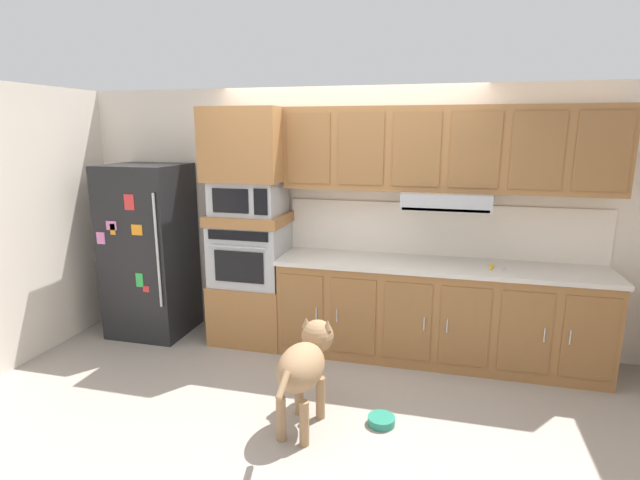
# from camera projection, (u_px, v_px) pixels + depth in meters

# --- Properties ---
(ground_plane) EXTENTS (9.60, 9.60, 0.00)m
(ground_plane) POSITION_uv_depth(u_px,v_px,m) (321.00, 385.00, 4.09)
(ground_plane) COLOR #9E9389
(back_kitchen_wall) EXTENTS (6.20, 0.12, 2.50)m
(back_kitchen_wall) POSITION_uv_depth(u_px,v_px,m) (348.00, 216.00, 4.86)
(back_kitchen_wall) COLOR silver
(back_kitchen_wall) RESTS_ON ground
(side_panel_left) EXTENTS (0.12, 7.10, 2.50)m
(side_panel_left) POSITION_uv_depth(u_px,v_px,m) (28.00, 224.00, 4.49)
(side_panel_left) COLOR silver
(side_panel_left) RESTS_ON ground
(refrigerator) EXTENTS (0.76, 0.73, 1.76)m
(refrigerator) POSITION_uv_depth(u_px,v_px,m) (150.00, 250.00, 5.02)
(refrigerator) COLOR black
(refrigerator) RESTS_ON ground
(oven_base_cabinet) EXTENTS (0.74, 0.62, 0.60)m
(oven_base_cabinet) POSITION_uv_depth(u_px,v_px,m) (253.00, 310.00, 4.95)
(oven_base_cabinet) COLOR #996638
(oven_base_cabinet) RESTS_ON ground
(built_in_oven) EXTENTS (0.70, 0.62, 0.60)m
(built_in_oven) POSITION_uv_depth(u_px,v_px,m) (251.00, 253.00, 4.82)
(built_in_oven) COLOR #A8AAAF
(built_in_oven) RESTS_ON oven_base_cabinet
(appliance_mid_shelf) EXTENTS (0.74, 0.62, 0.10)m
(appliance_mid_shelf) POSITION_uv_depth(u_px,v_px,m) (250.00, 219.00, 4.74)
(appliance_mid_shelf) COLOR #996638
(appliance_mid_shelf) RESTS_ON built_in_oven
(microwave) EXTENTS (0.64, 0.54, 0.32)m
(microwave) POSITION_uv_depth(u_px,v_px,m) (249.00, 197.00, 4.69)
(microwave) COLOR #A8AAAF
(microwave) RESTS_ON appliance_mid_shelf
(appliance_upper_cabinet) EXTENTS (0.74, 0.62, 0.68)m
(appliance_upper_cabinet) POSITION_uv_depth(u_px,v_px,m) (247.00, 145.00, 4.58)
(appliance_upper_cabinet) COLOR #996638
(appliance_upper_cabinet) RESTS_ON microwave
(lower_cabinet_run) EXTENTS (2.90, 0.63, 0.88)m
(lower_cabinet_run) POSITION_uv_depth(u_px,v_px,m) (436.00, 314.00, 4.48)
(lower_cabinet_run) COLOR #996638
(lower_cabinet_run) RESTS_ON ground
(countertop_slab) EXTENTS (2.94, 0.64, 0.04)m
(countertop_slab) POSITION_uv_depth(u_px,v_px,m) (439.00, 265.00, 4.38)
(countertop_slab) COLOR beige
(countertop_slab) RESTS_ON lower_cabinet_run
(backsplash_panel) EXTENTS (2.94, 0.02, 0.50)m
(backsplash_panel) POSITION_uv_depth(u_px,v_px,m) (441.00, 230.00, 4.59)
(backsplash_panel) COLOR white
(backsplash_panel) RESTS_ON countertop_slab
(upper_cabinet_with_hood) EXTENTS (2.90, 0.48, 0.88)m
(upper_cabinet_with_hood) POSITION_uv_depth(u_px,v_px,m) (445.00, 152.00, 4.27)
(upper_cabinet_with_hood) COLOR #996638
(upper_cabinet_with_hood) RESTS_ON backsplash_panel
(screwdriver) EXTENTS (0.15, 0.14, 0.03)m
(screwdriver) POSITION_uv_depth(u_px,v_px,m) (493.00, 267.00, 4.22)
(screwdriver) COLOR yellow
(screwdriver) RESTS_ON countertop_slab
(dog) EXTENTS (0.35, 0.96, 0.71)m
(dog) POSITION_uv_depth(u_px,v_px,m) (305.00, 362.00, 3.47)
(dog) COLOR #997551
(dog) RESTS_ON ground
(dog_food_bowl) EXTENTS (0.20, 0.20, 0.06)m
(dog_food_bowl) POSITION_uv_depth(u_px,v_px,m) (381.00, 420.00, 3.53)
(dog_food_bowl) COLOR #267F66
(dog_food_bowl) RESTS_ON ground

